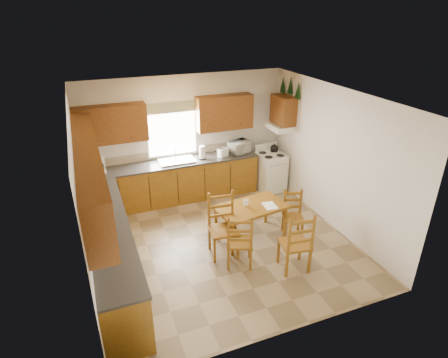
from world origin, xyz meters
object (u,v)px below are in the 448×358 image
object	(u,v)px
microwave	(240,147)
chair_near_right	(295,240)
chair_near_left	(239,239)
dining_table	(251,222)
chair_far_left	(224,227)
chair_far_right	(293,214)
stove	(270,172)

from	to	relation	value
microwave	chair_near_right	bearing A→B (deg)	-117.55
chair_near_left	chair_near_right	distance (m)	0.90
dining_table	chair_near_left	xyz separation A→B (m)	(-0.51, -0.65, 0.16)
chair_near_right	chair_far_left	bearing A→B (deg)	-31.60
chair_near_right	chair_far_right	world-z (taller)	chair_near_right
chair_near_right	microwave	bearing A→B (deg)	-88.44
chair_near_right	chair_far_right	size ratio (longest dim) A/B	1.23
stove	chair_far_right	size ratio (longest dim) A/B	0.98
chair_near_right	chair_far_right	bearing A→B (deg)	-111.77
microwave	chair_near_left	distance (m)	2.91
microwave	chair_near_left	xyz separation A→B (m)	(-1.14, -2.62, -0.55)
dining_table	chair_near_right	world-z (taller)	chair_near_right
stove	chair_near_right	size ratio (longest dim) A/B	0.80
microwave	chair_near_right	world-z (taller)	microwave
microwave	chair_far_right	distance (m)	2.26
dining_table	chair_near_right	xyz separation A→B (m)	(0.28, -1.07, 0.20)
microwave	chair_far_right	xyz separation A→B (m)	(0.16, -2.17, -0.61)
chair_near_right	stove	bearing A→B (deg)	-102.35
microwave	dining_table	world-z (taller)	microwave
chair_near_right	chair_far_right	distance (m)	1.01
chair_far_right	chair_far_left	bearing A→B (deg)	-156.50
stove	microwave	xyz separation A→B (m)	(-0.68, 0.27, 0.62)
chair_near_left	chair_near_right	bearing A→B (deg)	174.03
stove	chair_far_right	bearing A→B (deg)	-109.52
microwave	dining_table	bearing A→B (deg)	-128.72
stove	dining_table	size ratio (longest dim) A/B	0.68
chair_near_left	chair_far_left	bearing A→B (deg)	-45.77
dining_table	stove	bearing A→B (deg)	44.22
microwave	chair_near_right	xyz separation A→B (m)	(-0.34, -3.04, -0.51)
dining_table	chair_far_left	xyz separation A→B (m)	(-0.66, -0.30, 0.23)
chair_far_left	dining_table	bearing A→B (deg)	30.99
chair_far_left	chair_near_right	bearing A→B (deg)	-32.73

